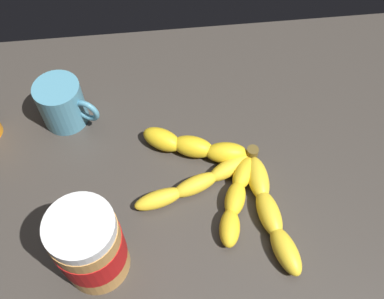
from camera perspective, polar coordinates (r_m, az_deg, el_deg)
The scene contains 4 objects.
ground_plane at distance 79.95cm, azimuth 2.98°, elevation -1.00°, with size 98.59×64.11×4.60cm, color #38332D.
banana_bunch at distance 72.81cm, azimuth 4.17°, elevation -4.34°, with size 25.48×30.20×3.74cm.
peanut_butter_jar at distance 63.60cm, azimuth -13.16°, elevation -12.19°, with size 9.69×9.69×14.94cm.
coffee_mug at distance 81.83cm, azimuth -16.51°, elevation 5.74°, with size 11.07×8.18×8.74cm.
Camera 1 is at (-8.78, -41.52, 65.46)cm, focal length 40.96 mm.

